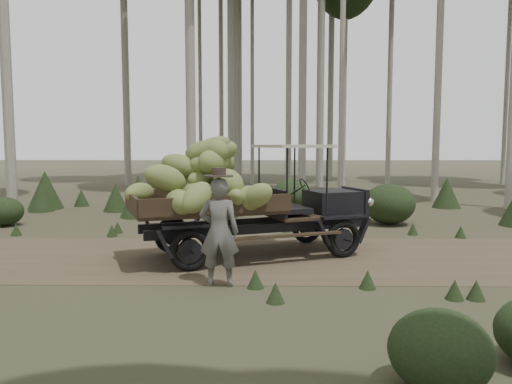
% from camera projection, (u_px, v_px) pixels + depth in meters
% --- Properties ---
extents(ground, '(120.00, 120.00, 0.00)m').
position_uv_depth(ground, '(232.00, 258.00, 9.95)').
color(ground, '#473D2B').
rests_on(ground, ground).
extents(dirt_track, '(70.00, 4.00, 0.01)m').
position_uv_depth(dirt_track, '(232.00, 257.00, 9.95)').
color(dirt_track, brown).
rests_on(dirt_track, ground).
extents(banana_truck, '(5.11, 3.40, 2.50)m').
position_uv_depth(banana_truck, '(229.00, 187.00, 9.71)').
color(banana_truck, black).
rests_on(banana_truck, ground).
extents(farmer, '(0.66, 0.49, 1.89)m').
position_uv_depth(farmer, '(219.00, 230.00, 7.91)').
color(farmer, '#575650').
rests_on(farmer, ground).
extents(undergrowth, '(24.44, 22.91, 1.39)m').
position_uv_depth(undergrowth, '(193.00, 223.00, 10.81)').
color(undergrowth, '#233319').
rests_on(undergrowth, ground).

